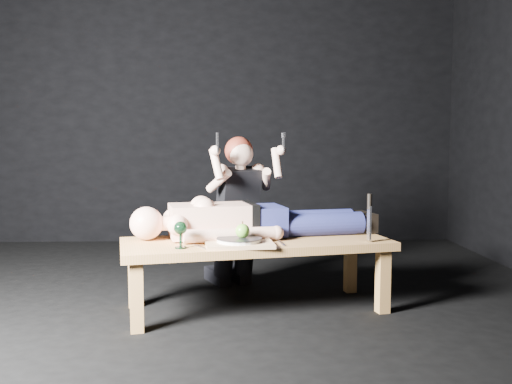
{
  "coord_description": "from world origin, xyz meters",
  "views": [
    {
      "loc": [
        0.18,
        -3.51,
        1.06
      ],
      "look_at": [
        0.3,
        0.01,
        0.75
      ],
      "focal_mm": 39.06,
      "sensor_mm": 36.0,
      "label": 1
    }
  ],
  "objects_px": {
    "carving_knife": "(369,218)",
    "kneeling_woman": "(235,210)",
    "serving_tray": "(239,244)",
    "table": "(256,275)",
    "lying_man": "(258,216)",
    "goblet": "(181,235)"
  },
  "relations": [
    {
      "from": "carving_knife",
      "to": "kneeling_woman",
      "type": "bearing_deg",
      "value": 128.45
    },
    {
      "from": "serving_tray",
      "to": "table",
      "type": "bearing_deg",
      "value": 61.06
    },
    {
      "from": "lying_man",
      "to": "serving_tray",
      "type": "bearing_deg",
      "value": -122.09
    },
    {
      "from": "lying_man",
      "to": "goblet",
      "type": "height_order",
      "value": "lying_man"
    },
    {
      "from": "table",
      "to": "goblet",
      "type": "distance_m",
      "value": 0.61
    },
    {
      "from": "table",
      "to": "serving_tray",
      "type": "distance_m",
      "value": 0.33
    },
    {
      "from": "serving_tray",
      "to": "goblet",
      "type": "relative_size",
      "value": 2.52
    },
    {
      "from": "lying_man",
      "to": "kneeling_woman",
      "type": "distance_m",
      "value": 0.47
    },
    {
      "from": "lying_man",
      "to": "goblet",
      "type": "xyz_separation_m",
      "value": [
        -0.47,
        -0.42,
        -0.05
      ]
    },
    {
      "from": "goblet",
      "to": "carving_knife",
      "type": "relative_size",
      "value": 0.53
    },
    {
      "from": "kneeling_woman",
      "to": "carving_knife",
      "type": "bearing_deg",
      "value": -62.94
    },
    {
      "from": "serving_tray",
      "to": "carving_knife",
      "type": "relative_size",
      "value": 1.33
    },
    {
      "from": "carving_knife",
      "to": "lying_man",
      "type": "bearing_deg",
      "value": 147.61
    },
    {
      "from": "goblet",
      "to": "carving_knife",
      "type": "height_order",
      "value": "carving_knife"
    },
    {
      "from": "lying_man",
      "to": "goblet",
      "type": "bearing_deg",
      "value": -149.99
    },
    {
      "from": "table",
      "to": "carving_knife",
      "type": "xyz_separation_m",
      "value": [
        0.7,
        -0.09,
        0.37
      ]
    },
    {
      "from": "serving_tray",
      "to": "goblet",
      "type": "height_order",
      "value": "goblet"
    },
    {
      "from": "lying_man",
      "to": "goblet",
      "type": "relative_size",
      "value": 10.74
    },
    {
      "from": "table",
      "to": "goblet",
      "type": "relative_size",
      "value": 10.58
    },
    {
      "from": "goblet",
      "to": "carving_knife",
      "type": "distance_m",
      "value": 1.16
    },
    {
      "from": "table",
      "to": "serving_tray",
      "type": "relative_size",
      "value": 4.2
    },
    {
      "from": "kneeling_woman",
      "to": "carving_knife",
      "type": "relative_size",
      "value": 3.8
    }
  ]
}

